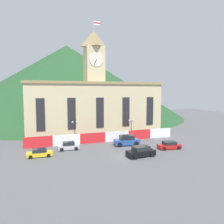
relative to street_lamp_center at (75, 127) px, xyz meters
name	(u,v)px	position (x,y,z in m)	size (l,w,h in m)	color
ground_plane	(126,157)	(6.48, -12.27, -3.52)	(160.00, 160.00, 0.00)	#565659
civic_building	(94,106)	(6.48, 8.12, 3.96)	(33.54, 10.41, 28.36)	beige
banner_fence	(105,137)	(6.48, -0.72, -2.42)	(33.36, 0.12, 2.20)	red
hillside_backdrop	(67,81)	(6.48, 54.62, 12.16)	(101.46, 101.46, 31.37)	#234C28
street_lamp_center	(75,127)	(0.00, 0.00, 0.00)	(1.26, 0.36, 4.82)	black
street_lamp_far_right	(131,125)	(13.04, 0.00, -0.15)	(1.26, 0.36, 4.58)	black
car_silver_hatch	(69,146)	(-2.02, -4.33, -2.83)	(3.97, 2.14, 1.50)	#B7B7BC
car_black_suv	(141,152)	(8.91, -12.88, -2.69)	(5.07, 2.75, 1.80)	black
car_yellow_coupe	(40,153)	(-7.32, -7.07, -2.90)	(4.24, 2.20, 1.35)	yellow
car_red_sedan	(169,145)	(16.42, -10.26, -2.85)	(4.57, 2.50, 1.45)	red
car_blue_van	(127,141)	(9.75, -4.97, -2.56)	(5.30, 2.85, 2.10)	#284C99
pedestrian	(132,137)	(12.31, -1.96, -2.49)	(0.43, 0.46, 1.89)	#282D3D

